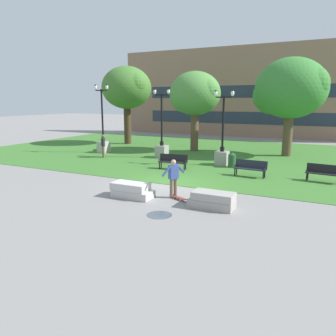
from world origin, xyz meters
The scene contains 19 objects.
ground_plane centered at (0.00, 0.00, 0.00)m, with size 140.00×140.00×0.00m, color gray.
grass_lawn centered at (0.00, 10.00, 0.01)m, with size 40.00×20.00×0.02m, color #3D752D.
concrete_block_center centered at (-0.49, -2.60, 0.31)m, with size 1.85×0.90×0.64m.
concrete_block_left centered at (3.18, -2.44, 0.31)m, with size 1.80×0.90×0.64m.
person_skateboarder centered at (1.21, -1.89, 0.97)m, with size 0.62×1.25×1.71m.
skateboard centered at (1.53, -2.05, 0.09)m, with size 1.01×0.59×0.14m.
puddle centered at (1.68, -4.15, 0.00)m, with size 0.97×0.97×0.01m, color #47515B.
park_bench_near_left centered at (3.36, 3.69, 0.54)m, with size 1.83×0.65×0.90m.
park_bench_near_right centered at (7.12, 4.12, 0.54)m, with size 1.85×0.73×0.90m.
park_bench_far_left centered at (-1.40, 3.64, 0.54)m, with size 1.85×0.77×0.90m.
lamp_post_center centered at (-9.30, 7.08, 1.12)m, with size 1.32×0.80×5.46m.
lamp_post_right centered at (-3.92, 7.03, 1.05)m, with size 1.32×0.80×5.07m.
lamp_post_left centered at (0.95, 6.22, 1.02)m, with size 1.32×0.80×4.89m.
tree_far_right centered at (-2.99, 11.15, 4.67)m, with size 4.38×4.17×6.52m.
tree_near_right centered at (-10.61, 12.69, 5.30)m, with size 4.94×4.71×7.38m.
tree_far_left centered at (4.30, 11.92, 5.01)m, with size 5.49×5.23×7.30m.
trash_bin centered at (1.76, 5.74, 0.50)m, with size 0.49×0.49×0.96m.
person_bystander_near_lawn centered at (-7.85, 5.13, 0.98)m, with size 0.54×0.49×1.71m.
building_facade_distant centered at (-2.86, 24.50, 5.15)m, with size 29.53×1.03×10.32m.
Camera 1 is at (7.07, -14.47, 4.22)m, focal length 35.00 mm.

